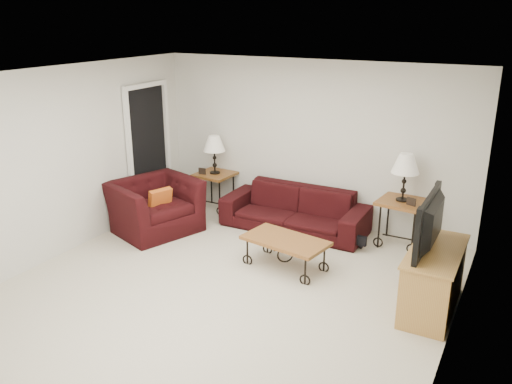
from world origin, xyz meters
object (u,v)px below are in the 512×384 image
(lamp_left, at_px, (214,155))
(tv_stand, at_px, (433,280))
(side_table_right, at_px, (400,223))
(lamp_right, at_px, (404,177))
(sofa, at_px, (294,210))
(coffee_table, at_px, (285,253))
(television, at_px, (438,223))
(side_table_left, at_px, (215,191))
(backpack, at_px, (362,235))
(armchair, at_px, (155,206))

(lamp_left, distance_m, tv_stand, 4.14)
(side_table_right, height_order, lamp_right, lamp_right)
(sofa, relative_size, lamp_left, 3.46)
(sofa, height_order, coffee_table, sofa)
(lamp_left, distance_m, coffee_table, 2.51)
(television, bearing_deg, sofa, -121.35)
(lamp_right, height_order, coffee_table, lamp_right)
(side_table_left, relative_size, backpack, 1.50)
(lamp_left, height_order, television, television)
(tv_stand, bearing_deg, armchair, 175.13)
(armchair, bearing_deg, tv_stand, -75.02)
(coffee_table, bearing_deg, armchair, 174.91)
(armchair, relative_size, television, 1.12)
(armchair, bearing_deg, coffee_table, -75.24)
(lamp_right, xyz_separation_m, backpack, (-0.43, -0.39, -0.79))
(sofa, xyz_separation_m, lamp_right, (1.54, 0.18, 0.68))
(lamp_left, bearing_deg, armchair, -104.33)
(lamp_right, bearing_deg, side_table_left, -180.00)
(sofa, bearing_deg, lamp_right, 6.65)
(armchair, distance_m, backpack, 3.06)
(sofa, bearing_deg, tv_stand, -31.13)
(lamp_right, relative_size, armchair, 0.56)
(side_table_left, xyz_separation_m, lamp_left, (0.00, 0.00, 0.63))
(tv_stand, xyz_separation_m, television, (-0.02, 0.00, 0.66))
(tv_stand, bearing_deg, sofa, 148.87)
(sofa, relative_size, armchair, 1.82)
(side_table_left, bearing_deg, television, -22.38)
(side_table_right, height_order, armchair, armchair)
(side_table_left, distance_m, lamp_right, 3.14)
(side_table_left, bearing_deg, coffee_table, -35.90)
(side_table_right, bearing_deg, lamp_right, 0.00)
(sofa, bearing_deg, armchair, -150.70)
(coffee_table, height_order, backpack, backpack)
(coffee_table, distance_m, armchair, 2.27)
(sofa, height_order, backpack, sofa)
(lamp_left, bearing_deg, coffee_table, -35.90)
(side_table_left, height_order, coffee_table, side_table_left)
(side_table_left, distance_m, coffee_table, 2.40)
(backpack, bearing_deg, lamp_left, 178.58)
(television, relative_size, backpack, 2.55)
(backpack, bearing_deg, television, -38.61)
(side_table_right, xyz_separation_m, tv_stand, (0.73, -1.56, 0.02))
(side_table_right, bearing_deg, television, -65.36)
(lamp_right, relative_size, tv_stand, 0.56)
(lamp_right, xyz_separation_m, tv_stand, (0.73, -1.56, -0.64))
(armchair, bearing_deg, backpack, -54.64)
(side_table_left, bearing_deg, tv_stand, -22.27)
(coffee_table, height_order, tv_stand, tv_stand)
(side_table_right, bearing_deg, sofa, -173.35)
(lamp_left, height_order, tv_stand, lamp_left)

